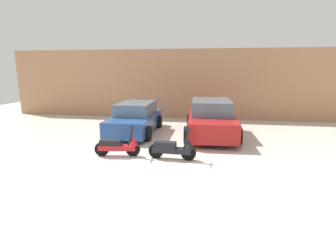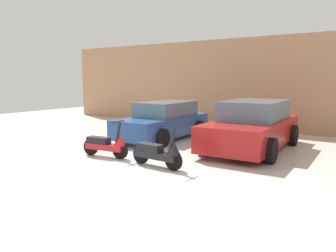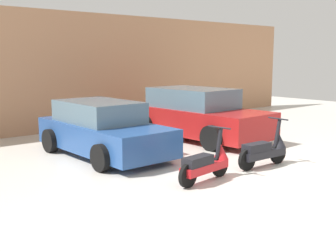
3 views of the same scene
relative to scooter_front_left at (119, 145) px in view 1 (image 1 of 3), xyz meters
name	(u,v)px [view 1 (image 1 of 3)]	position (x,y,z in m)	size (l,w,h in m)	color
ground_plane	(154,170)	(1.29, -0.97, -0.35)	(28.00, 28.00, 0.00)	beige
wall_back	(184,84)	(1.29, 6.73, 1.49)	(19.60, 0.12, 3.67)	tan
scooter_front_left	(119,145)	(0.00, 0.00, 0.00)	(1.40, 0.51, 0.98)	black
scooter_front_right	(174,148)	(1.70, -0.03, 0.01)	(1.43, 0.51, 1.00)	black
car_rear_left	(135,119)	(-0.35, 3.05, 0.26)	(1.82, 3.73, 1.26)	navy
car_rear_center	(211,119)	(2.77, 3.12, 0.33)	(2.15, 4.23, 1.41)	maroon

